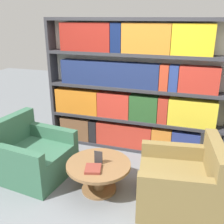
% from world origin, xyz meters
% --- Properties ---
extents(ground_plane, '(14.00, 14.00, 0.00)m').
position_xyz_m(ground_plane, '(0.00, 0.00, 0.00)').
color(ground_plane, slate).
extents(bookshelf, '(2.91, 0.30, 2.14)m').
position_xyz_m(bookshelf, '(-0.03, 1.43, 1.05)').
color(bookshelf, silver).
rests_on(bookshelf, ground_plane).
extents(armchair_left, '(1.01, 0.97, 0.83)m').
position_xyz_m(armchair_left, '(-1.17, 0.21, 0.29)').
color(armchair_left, '#336047').
rests_on(armchair_left, ground_plane).
extents(armchair_right, '(1.04, 0.99, 0.83)m').
position_xyz_m(armchair_right, '(0.88, 0.21, 0.29)').
color(armchair_right, olive).
rests_on(armchair_right, ground_plane).
extents(coffee_table, '(0.82, 0.82, 0.40)m').
position_xyz_m(coffee_table, '(-0.14, 0.15, 0.29)').
color(coffee_table, brown).
rests_on(coffee_table, ground_plane).
extents(table_sign, '(0.11, 0.06, 0.17)m').
position_xyz_m(table_sign, '(-0.14, 0.15, 0.47)').
color(table_sign, black).
rests_on(table_sign, coffee_table).
extents(stray_book, '(0.24, 0.26, 0.03)m').
position_xyz_m(stray_book, '(-0.15, -0.01, 0.42)').
color(stray_book, brown).
rests_on(stray_book, coffee_table).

